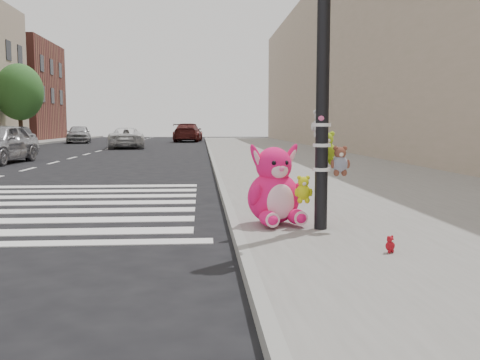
{
  "coord_description": "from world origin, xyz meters",
  "views": [
    {
      "loc": [
        1.11,
        -4.72,
        1.44
      ],
      "look_at": [
        1.6,
        1.94,
        0.75
      ],
      "focal_mm": 40.0,
      "sensor_mm": 36.0,
      "label": 1
    }
  ],
  "objects_px": {
    "car_dark_far": "(9,140)",
    "car_white_near": "(126,138)",
    "pink_bunny": "(275,191)",
    "signal_pole": "(323,96)",
    "red_teddy": "(390,244)"
  },
  "relations": [
    {
      "from": "car_dark_far",
      "to": "car_white_near",
      "type": "bearing_deg",
      "value": 47.21
    },
    {
      "from": "pink_bunny",
      "to": "car_white_near",
      "type": "xyz_separation_m",
      "value": [
        -5.57,
        26.65,
        0.05
      ]
    },
    {
      "from": "signal_pole",
      "to": "red_teddy",
      "type": "xyz_separation_m",
      "value": [
        0.41,
        -1.32,
        -1.56
      ]
    },
    {
      "from": "pink_bunny",
      "to": "car_white_near",
      "type": "height_order",
      "value": "car_white_near"
    },
    {
      "from": "car_dark_far",
      "to": "red_teddy",
      "type": "bearing_deg",
      "value": -66.23
    },
    {
      "from": "car_white_near",
      "to": "pink_bunny",
      "type": "bearing_deg",
      "value": 94.6
    },
    {
      "from": "red_teddy",
      "to": "car_dark_far",
      "type": "bearing_deg",
      "value": 86.51
    },
    {
      "from": "signal_pole",
      "to": "car_white_near",
      "type": "distance_m",
      "value": 27.7
    },
    {
      "from": "red_teddy",
      "to": "car_dark_far",
      "type": "relative_size",
      "value": 0.04
    },
    {
      "from": "red_teddy",
      "to": "signal_pole",
      "type": "bearing_deg",
      "value": 76.47
    },
    {
      "from": "signal_pole",
      "to": "car_dark_far",
      "type": "bearing_deg",
      "value": 117.86
    },
    {
      "from": "signal_pole",
      "to": "car_dark_far",
      "type": "relative_size",
      "value": 0.97
    },
    {
      "from": "pink_bunny",
      "to": "car_dark_far",
      "type": "height_order",
      "value": "car_dark_far"
    },
    {
      "from": "pink_bunny",
      "to": "red_teddy",
      "type": "height_order",
      "value": "pink_bunny"
    },
    {
      "from": "pink_bunny",
      "to": "car_white_near",
      "type": "relative_size",
      "value": 0.24
    }
  ]
}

